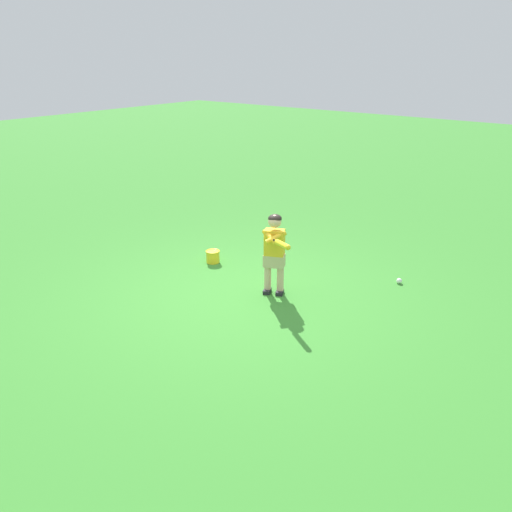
% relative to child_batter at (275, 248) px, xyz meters
% --- Properties ---
extents(ground_plane, '(40.00, 40.00, 0.00)m').
position_rel_child_batter_xyz_m(ground_plane, '(-0.34, 0.35, -0.65)').
color(ground_plane, '#38842D').
extents(child_batter, '(0.55, 0.67, 1.08)m').
position_rel_child_batter_xyz_m(child_batter, '(0.00, 0.00, 0.00)').
color(child_batter, '#232328').
rests_on(child_batter, ground).
extents(play_ball_far_right, '(0.08, 0.08, 0.08)m').
position_rel_child_batter_xyz_m(play_ball_far_right, '(1.33, -1.16, -0.61)').
color(play_ball_far_right, white).
rests_on(play_ball_far_right, ground).
extents(play_ball_center_lawn, '(0.09, 0.09, 0.09)m').
position_rel_child_batter_xyz_m(play_ball_center_lawn, '(2.53, 1.89, -0.60)').
color(play_ball_center_lawn, orange).
rests_on(play_ball_center_lawn, ground).
extents(toy_bucket, '(0.22, 0.22, 0.19)m').
position_rel_child_batter_xyz_m(toy_bucket, '(0.31, 1.38, -0.55)').
color(toy_bucket, yellow).
rests_on(toy_bucket, ground).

